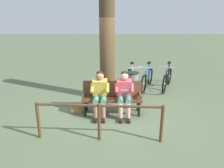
% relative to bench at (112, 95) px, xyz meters
% --- Properties ---
extents(ground_plane, '(40.00, 40.00, 0.00)m').
position_rel_bench_xyz_m(ground_plane, '(-0.04, 0.15, -0.51)').
color(ground_plane, '#566647').
extents(bench, '(1.61, 0.51, 0.87)m').
position_rel_bench_xyz_m(bench, '(0.00, 0.00, 0.00)').
color(bench, '#51331E').
rests_on(bench, ground).
extents(person_reading, '(0.50, 0.77, 1.20)m').
position_rel_bench_xyz_m(person_reading, '(-0.32, 0.17, 0.16)').
color(person_reading, '#D84C59').
rests_on(person_reading, ground).
extents(person_companion, '(0.50, 0.77, 1.20)m').
position_rel_bench_xyz_m(person_companion, '(0.32, 0.16, 0.16)').
color(person_companion, gold).
rests_on(person_companion, ground).
extents(handbag, '(0.30, 0.15, 0.24)m').
position_rel_bench_xyz_m(handbag, '(0.97, 0.06, -0.39)').
color(handbag, olive).
rests_on(handbag, ground).
extents(tree_trunk, '(0.46, 0.46, 3.17)m').
position_rel_bench_xyz_m(tree_trunk, '(0.14, -1.03, 1.08)').
color(tree_trunk, '#4C3823').
rests_on(tree_trunk, ground).
extents(litter_bin, '(0.39, 0.39, 0.80)m').
position_rel_bench_xyz_m(litter_bin, '(-0.67, -1.22, -0.10)').
color(litter_bin, slate).
rests_on(litter_bin, ground).
extents(bicycle_silver, '(0.75, 1.57, 0.94)m').
position_rel_bench_xyz_m(bicycle_silver, '(-1.98, -1.92, -0.15)').
color(bicycle_silver, black).
rests_on(bicycle_silver, ground).
extents(bicycle_purple, '(0.72, 1.58, 0.94)m').
position_rel_bench_xyz_m(bicycle_purple, '(-1.26, -1.92, -0.15)').
color(bicycle_purple, black).
rests_on(bicycle_purple, ground).
extents(bicycle_green, '(0.48, 1.68, 0.94)m').
position_rel_bench_xyz_m(bicycle_green, '(-0.73, -1.87, -0.15)').
color(bicycle_green, black).
rests_on(bicycle_green, ground).
extents(railing_fence, '(2.74, 0.25, 0.85)m').
position_rel_bench_xyz_m(railing_fence, '(0.29, 1.37, 0.07)').
color(railing_fence, '#51331E').
rests_on(railing_fence, ground).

